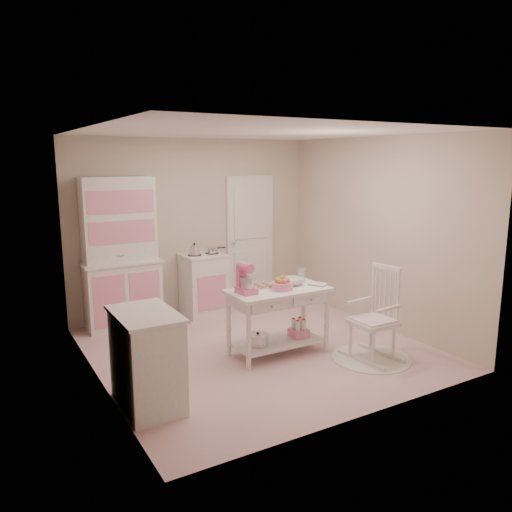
% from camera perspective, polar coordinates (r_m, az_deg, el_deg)
% --- Properties ---
extents(room_shell, '(3.84, 3.84, 2.62)m').
position_cam_1_polar(room_shell, '(5.86, 0.24, 4.64)').
color(room_shell, '#D18289').
rests_on(room_shell, ground).
extents(door, '(0.82, 0.05, 2.04)m').
position_cam_1_polar(door, '(8.02, -0.69, 1.86)').
color(door, white).
rests_on(door, ground).
extents(hutch, '(1.06, 0.50, 2.08)m').
position_cam_1_polar(hutch, '(7.02, -15.18, 0.31)').
color(hutch, white).
rests_on(hutch, ground).
extents(stove, '(0.62, 0.57, 0.92)m').
position_cam_1_polar(stove, '(7.49, -5.97, -3.24)').
color(stove, white).
rests_on(stove, ground).
extents(base_cabinet, '(0.54, 0.84, 0.92)m').
position_cam_1_polar(base_cabinet, '(4.86, -12.36, -11.50)').
color(base_cabinet, white).
rests_on(base_cabinet, ground).
extents(lace_rug, '(0.92, 0.92, 0.01)m').
position_cam_1_polar(lace_rug, '(6.12, 13.02, -11.28)').
color(lace_rug, white).
rests_on(lace_rug, ground).
extents(rocking_chair, '(0.56, 0.77, 1.10)m').
position_cam_1_polar(rocking_chair, '(5.94, 13.25, -6.42)').
color(rocking_chair, white).
rests_on(rocking_chair, ground).
extents(work_table, '(1.20, 0.60, 0.80)m').
position_cam_1_polar(work_table, '(5.99, 2.55, -7.48)').
color(work_table, white).
rests_on(work_table, ground).
extents(stand_mixer, '(0.21, 0.29, 0.34)m').
position_cam_1_polar(stand_mixer, '(5.64, -1.11, -2.62)').
color(stand_mixer, '#E46096').
rests_on(stand_mixer, work_table).
extents(cookie_tray, '(0.34, 0.24, 0.02)m').
position_cam_1_polar(cookie_tray, '(5.94, 0.42, -3.51)').
color(cookie_tray, silver).
rests_on(cookie_tray, work_table).
extents(bread_basket, '(0.25, 0.25, 0.09)m').
position_cam_1_polar(bread_basket, '(5.83, 3.02, -3.43)').
color(bread_basket, pink).
rests_on(bread_basket, work_table).
extents(mixing_bowl, '(0.27, 0.27, 0.08)m').
position_cam_1_polar(mixing_bowl, '(6.07, 4.24, -2.91)').
color(mixing_bowl, silver).
rests_on(mixing_bowl, work_table).
extents(metal_pitcher, '(0.10, 0.10, 0.17)m').
position_cam_1_polar(metal_pitcher, '(6.22, 5.20, -2.16)').
color(metal_pitcher, silver).
rests_on(metal_pitcher, work_table).
extents(recipe_book, '(0.24, 0.26, 0.02)m').
position_cam_1_polar(recipe_book, '(6.03, 6.81, -3.36)').
color(recipe_book, silver).
rests_on(recipe_book, work_table).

